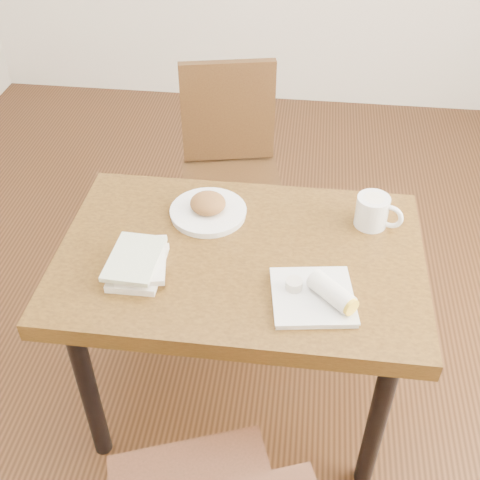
# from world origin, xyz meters

# --- Properties ---
(ground) EXTENTS (4.00, 5.00, 0.01)m
(ground) POSITION_xyz_m (0.00, 0.00, -0.01)
(ground) COLOR #472814
(ground) RESTS_ON ground
(table) EXTENTS (1.12, 0.74, 0.75)m
(table) POSITION_xyz_m (0.00, 0.00, 0.66)
(table) COLOR brown
(table) RESTS_ON ground
(chair_far) EXTENTS (0.50, 0.50, 0.95)m
(chair_far) POSITION_xyz_m (-0.14, 0.81, 0.55)
(chair_far) COLOR #402A12
(chair_far) RESTS_ON ground
(plate_scone) EXTENTS (0.25, 0.25, 0.08)m
(plate_scone) POSITION_xyz_m (-0.13, 0.17, 0.78)
(plate_scone) COLOR white
(plate_scone) RESTS_ON table
(coffee_mug) EXTENTS (0.15, 0.10, 0.11)m
(coffee_mug) POSITION_xyz_m (0.41, 0.19, 0.81)
(coffee_mug) COLOR white
(coffee_mug) RESTS_ON table
(plate_burrito) EXTENTS (0.26, 0.26, 0.08)m
(plate_burrito) POSITION_xyz_m (0.24, -0.18, 0.77)
(plate_burrito) COLOR white
(plate_burrito) RESTS_ON table
(book_stack) EXTENTS (0.18, 0.23, 0.06)m
(book_stack) POSITION_xyz_m (-0.29, -0.11, 0.78)
(book_stack) COLOR white
(book_stack) RESTS_ON table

